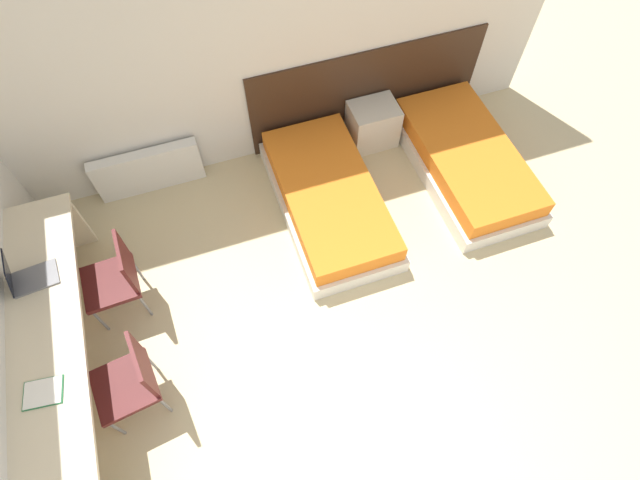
{
  "coord_description": "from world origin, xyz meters",
  "views": [
    {
      "loc": [
        -0.73,
        -0.14,
        4.28
      ],
      "look_at": [
        0.0,
        1.99,
        0.55
      ],
      "focal_mm": 28.0,
      "sensor_mm": 36.0,
      "label": 1
    }
  ],
  "objects": [
    {
      "name": "wall_back",
      "position": [
        0.0,
        3.65,
        1.35
      ],
      "size": [
        6.04,
        0.05,
        2.7
      ],
      "color": "silver",
      "rests_on": "ground_plane"
    },
    {
      "name": "headboard_panel",
      "position": [
        1.09,
        3.61,
        0.52
      ],
      "size": [
        2.6,
        0.03,
        1.05
      ],
      "color": "#382316",
      "rests_on": "ground_plane"
    },
    {
      "name": "bed_near_window",
      "position": [
        0.32,
        2.64,
        0.18
      ],
      "size": [
        0.95,
        1.88,
        0.38
      ],
      "color": "silver",
      "rests_on": "ground_plane"
    },
    {
      "name": "bed_near_door",
      "position": [
        1.86,
        2.64,
        0.18
      ],
      "size": [
        0.95,
        1.88,
        0.38
      ],
      "color": "silver",
      "rests_on": "ground_plane"
    },
    {
      "name": "nightstand",
      "position": [
        1.09,
        3.38,
        0.25
      ],
      "size": [
        0.51,
        0.39,
        0.5
      ],
      "color": "beige",
      "rests_on": "ground_plane"
    },
    {
      "name": "radiator",
      "position": [
        -1.34,
        3.53,
        0.26
      ],
      "size": [
        1.09,
        0.12,
        0.52
      ],
      "color": "silver",
      "rests_on": "ground_plane"
    },
    {
      "name": "desk",
      "position": [
        -2.24,
        1.78,
        0.61
      ],
      "size": [
        0.55,
        2.56,
        0.75
      ],
      "color": "beige",
      "rests_on": "ground_plane"
    },
    {
      "name": "chair_near_laptop",
      "position": [
        -1.75,
        2.24,
        0.49
      ],
      "size": [
        0.47,
        0.47,
        0.87
      ],
      "rotation": [
        0.0,
        0.0,
        0.04
      ],
      "color": "#511919",
      "rests_on": "ground_plane"
    },
    {
      "name": "chair_near_notebook",
      "position": [
        -1.75,
        1.32,
        0.49
      ],
      "size": [
        0.51,
        0.51,
        0.87
      ],
      "rotation": [
        0.0,
        0.0,
        0.14
      ],
      "color": "#511919",
      "rests_on": "ground_plane"
    },
    {
      "name": "laptop",
      "position": [
        -2.32,
        2.26,
        0.82
      ],
      "size": [
        0.37,
        0.27,
        0.35
      ],
      "rotation": [
        0.0,
        0.0,
        0.09
      ],
      "color": "slate",
      "rests_on": "desk"
    },
    {
      "name": "open_notebook",
      "position": [
        -2.27,
        1.32,
        0.76
      ],
      "size": [
        0.29,
        0.23,
        0.02
      ],
      "rotation": [
        0.0,
        0.0,
        -0.12
      ],
      "color": "#236B3D",
      "rests_on": "desk"
    }
  ]
}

